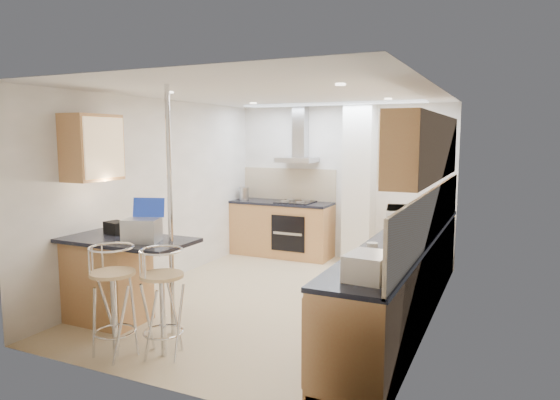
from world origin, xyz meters
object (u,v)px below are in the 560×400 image
at_px(laptop, 142,230).
at_px(bar_stool_near, 114,301).
at_px(bar_stool_end, 163,303).
at_px(microwave, 405,222).
at_px(bread_bin, 369,266).

relative_size(laptop, bar_stool_near, 0.33).
relative_size(laptop, bar_stool_end, 0.34).
distance_m(microwave, bar_stool_near, 3.08).
xyz_separation_m(microwave, bar_stool_end, (-1.78, -1.91, -0.57)).
bearing_deg(bar_stool_end, bread_bin, -41.78).
bearing_deg(bread_bin, laptop, 178.37).
distance_m(laptop, bread_bin, 2.43).
relative_size(microwave, bread_bin, 1.49).
xyz_separation_m(bar_stool_end, bread_bin, (1.86, 0.12, 0.52)).
height_order(laptop, bar_stool_near, laptop).
bearing_deg(microwave, bar_stool_end, 125.72).
bearing_deg(bar_stool_near, laptop, 89.79).
bearing_deg(bread_bin, microwave, 97.40).
height_order(bar_stool_end, bread_bin, bread_bin).
bearing_deg(microwave, bar_stool_near, 122.59).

